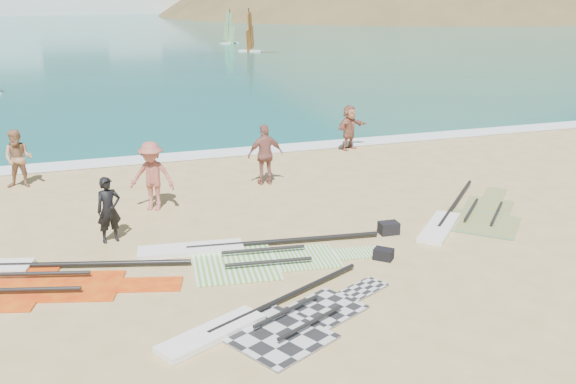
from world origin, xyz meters
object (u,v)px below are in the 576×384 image
object	(u,v)px
person_wetsuit	(109,210)
beachgoer_mid	(152,176)
rig_red	(21,277)
beachgoer_back	(265,155)
rig_grey	(268,323)
beachgoer_right	(349,127)
gear_bag_far	(384,254)
gear_bag_near	(389,228)
rig_orange	(465,217)
beachgoer_left	(18,159)
rig_green	(243,254)

from	to	relation	value
person_wetsuit	beachgoer_mid	xyz separation A→B (m)	(1.34, 2.11, 0.16)
rig_red	beachgoer_back	size ratio (longest dim) A/B	3.10
rig_grey	beachgoer_right	bearing A→B (deg)	33.06
rig_red	gear_bag_far	distance (m)	8.17
rig_red	gear_bag_near	xyz separation A→B (m)	(8.89, -0.15, 0.11)
gear_bag_far	beachgoer_back	distance (m)	6.79
rig_orange	rig_red	size ratio (longest dim) A/B	0.80
beachgoer_back	beachgoer_left	bearing A→B (deg)	-16.81
rig_red	beachgoer_right	xyz separation A→B (m)	(11.60, 8.52, 0.83)
beachgoer_right	rig_orange	bearing A→B (deg)	-119.88
gear_bag_near	gear_bag_far	xyz separation A→B (m)	(-0.87, -1.44, -0.03)
beachgoer_mid	rig_red	bearing A→B (deg)	-104.92
rig_green	beachgoer_mid	bearing A→B (deg)	117.80
rig_orange	rig_red	xyz separation A→B (m)	(-11.40, -0.15, 0.00)
gear_bag_far	person_wetsuit	distance (m)	6.82
beachgoer_back	rig_grey	bearing A→B (deg)	72.98
gear_bag_near	beachgoer_mid	xyz separation A→B (m)	(-5.51, 3.88, 0.84)
rig_red	gear_bag_far	world-z (taller)	gear_bag_far
gear_bag_far	beachgoer_mid	world-z (taller)	beachgoer_mid
beachgoer_back	beachgoer_right	world-z (taller)	beachgoer_back
rig_orange	beachgoer_mid	xyz separation A→B (m)	(-8.02, 3.58, 0.95)
person_wetsuit	beachgoer_back	bearing A→B (deg)	20.93
person_wetsuit	beachgoer_right	bearing A→B (deg)	22.53
rig_red	person_wetsuit	distance (m)	2.72
rig_green	beachgoer_back	distance (m)	5.94
person_wetsuit	rig_red	bearing A→B (deg)	-154.85
rig_grey	gear_bag_far	world-z (taller)	gear_bag_far
beachgoer_left	beachgoer_mid	bearing A→B (deg)	-29.66
beachgoer_back	rig_orange	bearing A→B (deg)	130.26
beachgoer_mid	beachgoer_back	bearing A→B (deg)	47.03
rig_grey	beachgoer_left	bearing A→B (deg)	87.23
rig_orange	gear_bag_far	distance (m)	3.81
beachgoer_left	beachgoer_mid	xyz separation A→B (m)	(3.73, -3.55, 0.06)
rig_red	beachgoer_right	bearing A→B (deg)	52.03
gear_bag_far	beachgoer_left	distance (m)	12.21
gear_bag_far	gear_bag_near	bearing A→B (deg)	58.73
rig_red	beachgoer_back	bearing A→B (deg)	51.21
rig_grey	gear_bag_far	xyz separation A→B (m)	(3.47, 2.07, 0.08)
rig_green	rig_red	distance (m)	4.95
person_wetsuit	gear_bag_far	bearing A→B (deg)	-41.50
rig_red	gear_bag_far	bearing A→B (deg)	4.55
beachgoer_right	beachgoer_mid	bearing A→B (deg)	-178.31
gear_bag_far	beachgoer_back	world-z (taller)	beachgoer_back
rig_green	beachgoer_right	bearing A→B (deg)	59.94
gear_bag_near	beachgoer_back	size ratio (longest dim) A/B	0.25
rig_red	beachgoer_left	distance (m)	7.34
rig_grey	rig_orange	world-z (taller)	rig_orange
rig_orange	beachgoer_mid	world-z (taller)	beachgoer_mid
gear_bag_far	person_wetsuit	world-z (taller)	person_wetsuit
gear_bag_near	beachgoer_right	world-z (taller)	beachgoer_right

